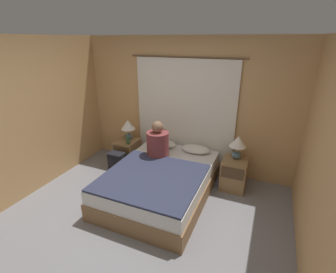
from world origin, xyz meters
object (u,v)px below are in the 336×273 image
object	(u,v)px
pillow_left	(163,143)
beer_bottle_on_left_stand	(128,140)
pillow_right	(196,149)
nightstand_right	(234,174)
backpack_on_floor	(117,162)
lamp_right	(238,144)
nightstand_left	(128,152)
bed	(161,182)
person_left_in_bed	(158,142)
lamp_left	(128,127)

from	to	relation	value
pillow_left	beer_bottle_on_left_stand	world-z (taller)	beer_bottle_on_left_stand
pillow_right	nightstand_right	bearing A→B (deg)	-9.42
pillow_right	backpack_on_floor	world-z (taller)	pillow_right
lamp_right	pillow_left	size ratio (longest dim) A/B	0.76
beer_bottle_on_left_stand	nightstand_right	bearing A→B (deg)	3.94
nightstand_left	backpack_on_floor	bearing A→B (deg)	-90.15
nightstand_right	pillow_left	world-z (taller)	pillow_left
bed	nightstand_left	distance (m)	1.28
nightstand_right	nightstand_left	bearing A→B (deg)	180.00
pillow_left	person_left_in_bed	bearing A→B (deg)	-78.60
pillow_left	pillow_right	distance (m)	0.66
bed	backpack_on_floor	size ratio (longest dim) A/B	4.78
nightstand_left	lamp_right	world-z (taller)	lamp_right
pillow_right	backpack_on_floor	distance (m)	1.52
lamp_left	pillow_right	xyz separation A→B (m)	(1.40, 0.05, -0.25)
bed	lamp_left	xyz separation A→B (m)	(-1.07, 0.77, 0.56)
nightstand_left	pillow_left	size ratio (longest dim) A/B	1.01
nightstand_right	backpack_on_floor	size ratio (longest dim) A/B	1.25
pillow_left	person_left_in_bed	xyz separation A→B (m)	(0.08, -0.39, 0.19)
nightstand_left	pillow_right	xyz separation A→B (m)	(1.40, 0.12, 0.28)
pillow_left	person_left_in_bed	size ratio (longest dim) A/B	0.83
nightstand_right	bed	bearing A→B (deg)	-146.73
bed	nightstand_right	distance (m)	1.28
bed	nightstand_left	xyz separation A→B (m)	(-1.07, 0.70, 0.03)
beer_bottle_on_left_stand	pillow_right	bearing A→B (deg)	11.53
bed	lamp_right	size ratio (longest dim) A/B	5.07
pillow_right	beer_bottle_on_left_stand	world-z (taller)	beer_bottle_on_left_stand
nightstand_left	pillow_right	bearing A→B (deg)	4.99
pillow_right	person_left_in_bed	xyz separation A→B (m)	(-0.59, -0.39, 0.19)
pillow_left	beer_bottle_on_left_stand	size ratio (longest dim) A/B	2.61
nightstand_left	pillow_right	distance (m)	1.44
nightstand_left	lamp_left	size ratio (longest dim) A/B	1.33
lamp_right	pillow_right	xyz separation A→B (m)	(-0.74, 0.05, -0.25)
person_left_in_bed	pillow_right	bearing A→B (deg)	33.40
lamp_left	backpack_on_floor	xyz separation A→B (m)	(-0.00, -0.46, -0.56)
lamp_right	backpack_on_floor	xyz separation A→B (m)	(-2.14, -0.46, -0.56)
bed	nightstand_right	size ratio (longest dim) A/B	3.82
backpack_on_floor	pillow_right	bearing A→B (deg)	19.87
bed	nightstand_right	xyz separation A→B (m)	(1.07, 0.70, 0.03)
lamp_left	pillow_left	xyz separation A→B (m)	(0.74, 0.05, -0.25)
nightstand_left	beer_bottle_on_left_stand	bearing A→B (deg)	-49.40
lamp_right	nightstand_right	bearing A→B (deg)	-90.00
nightstand_right	lamp_right	bearing A→B (deg)	90.00
nightstand_left	pillow_right	world-z (taller)	pillow_right
nightstand_right	lamp_left	size ratio (longest dim) A/B	1.33
lamp_left	pillow_right	size ratio (longest dim) A/B	0.76
lamp_left	pillow_left	world-z (taller)	lamp_left
pillow_left	lamp_left	bearing A→B (deg)	-176.00
nightstand_right	person_left_in_bed	world-z (taller)	person_left_in_bed
lamp_right	backpack_on_floor	distance (m)	2.26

